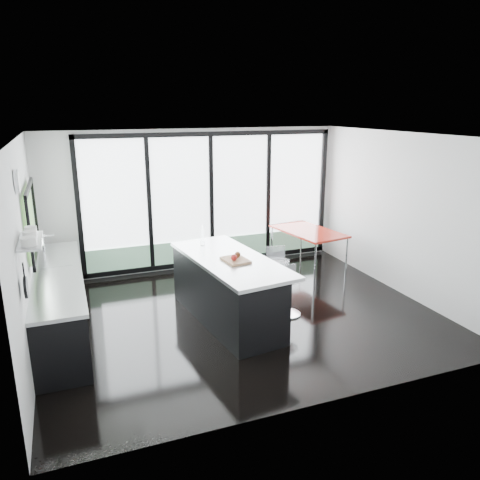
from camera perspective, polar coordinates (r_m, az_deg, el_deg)
name	(u,v)px	position (r m, az deg, el deg)	size (l,w,h in m)	color
floor	(241,314)	(7.58, 0.10, -9.05)	(6.00, 5.00, 0.00)	black
ceiling	(241,136)	(6.88, 0.11, 12.58)	(6.00, 5.00, 0.00)	white
wall_back	(210,206)	(9.49, -3.70, 4.18)	(6.00, 0.09, 2.80)	silver
wall_front	(327,287)	(4.97, 10.54, -5.70)	(6.00, 0.00, 2.80)	silver
wall_left	(27,234)	(6.91, -24.49, 0.71)	(0.26, 5.00, 2.80)	silver
wall_right	(402,214)	(8.62, 19.11, 2.98)	(0.00, 5.00, 2.80)	silver
counter_cabinets	(60,302)	(7.35, -21.10, -7.08)	(0.69, 3.24, 1.36)	black
island	(226,289)	(7.23, -1.71, -5.98)	(1.33, 2.55, 1.29)	black
bar_stool_near	(289,297)	(7.49, 5.98, -6.88)	(0.39, 0.39, 0.62)	silver
bar_stool_far	(278,279)	(8.08, 4.66, -4.81)	(0.44, 0.44, 0.69)	silver
red_table	(308,250)	(9.55, 8.23, -1.21)	(0.88, 1.54, 0.82)	#A62417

